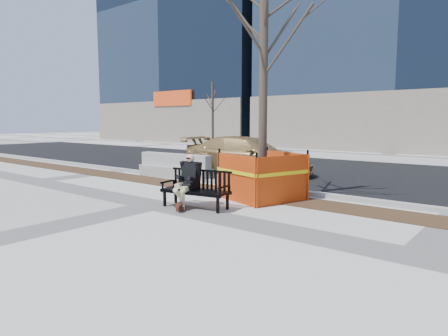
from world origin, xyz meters
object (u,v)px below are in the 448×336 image
Objects in this scene: jersey_barrier_left at (175,178)px; jersey_barrier_right at (255,191)px; tree_fence at (262,199)px; bench at (196,208)px; seated_man at (189,206)px; sedan at (247,175)px.

jersey_barrier_left is 1.12× the size of jersey_barrier_right.
jersey_barrier_left reaches higher than jersey_barrier_right.
tree_fence reaches higher than jersey_barrier_left.
bench is 0.23m from seated_man.
tree_fence is at bearing -149.30° from sedan.
jersey_barrier_left is at bearing -176.18° from jersey_barrier_right.
tree_fence is at bearing 56.53° from seated_man.
bench is 0.62× the size of jersey_barrier_right.
seated_man is at bearing -114.04° from tree_fence.
sedan is (-3.09, 3.66, 0.00)m from tree_fence.
seated_man is 0.25× the size of sedan.
seated_man is 0.19× the size of tree_fence.
jersey_barrier_right is at bearing 80.01° from seated_man.
sedan is at bearing 102.28° from seated_man.
tree_fence is 1.31× the size of sedan.
jersey_barrier_right is (3.79, -0.36, 0.00)m from jersey_barrier_left.
tree_fence is (0.86, 1.94, 0.00)m from seated_man.
tree_fence is at bearing -17.08° from jersey_barrier_left.
sedan reaches higher than jersey_barrier_right.
sedan reaches higher than seated_man.
bench is 2.05m from tree_fence.
sedan is 1.82× the size of jersey_barrier_right.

